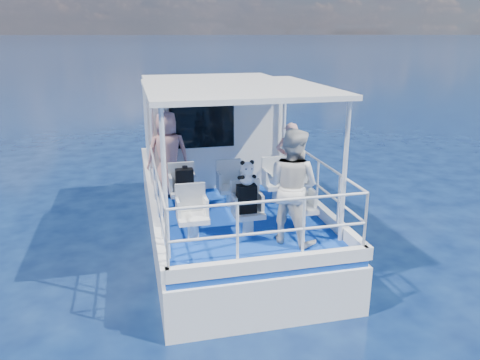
# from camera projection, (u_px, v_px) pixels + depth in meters

# --- Properties ---
(ground) EXTENTS (2000.00, 2000.00, 0.00)m
(ground) POSITION_uv_depth(u_px,v_px,m) (234.00, 253.00, 8.95)
(ground) COLOR #071436
(ground) RESTS_ON ground
(hull) EXTENTS (3.00, 7.00, 1.60)m
(hull) POSITION_uv_depth(u_px,v_px,m) (223.00, 232.00, 9.87)
(hull) COLOR white
(hull) RESTS_ON ground
(deck) EXTENTS (2.90, 6.90, 0.10)m
(deck) POSITION_uv_depth(u_px,v_px,m) (223.00, 195.00, 9.62)
(deck) COLOR #0B339A
(deck) RESTS_ON hull
(cabin) EXTENTS (2.85, 2.00, 2.20)m
(cabin) POSITION_uv_depth(u_px,v_px,m) (211.00, 128.00, 10.48)
(cabin) COLOR white
(cabin) RESTS_ON deck
(canopy) EXTENTS (3.00, 3.20, 0.08)m
(canopy) POSITION_uv_depth(u_px,v_px,m) (235.00, 88.00, 7.82)
(canopy) COLOR white
(canopy) RESTS_ON cabin
(canopy_posts) EXTENTS (2.77, 2.97, 2.20)m
(canopy_posts) POSITION_uv_depth(u_px,v_px,m) (236.00, 155.00, 8.11)
(canopy_posts) COLOR white
(canopy_posts) RESTS_ON deck
(railings) EXTENTS (2.84, 3.59, 1.00)m
(railings) POSITION_uv_depth(u_px,v_px,m) (241.00, 194.00, 7.99)
(railings) COLOR white
(railings) RESTS_ON deck
(seat_port_fwd) EXTENTS (0.48, 0.46, 0.38)m
(seat_port_fwd) POSITION_uv_depth(u_px,v_px,m) (183.00, 200.00, 8.61)
(seat_port_fwd) COLOR silver
(seat_port_fwd) RESTS_ON deck
(seat_center_fwd) EXTENTS (0.48, 0.46, 0.38)m
(seat_center_fwd) POSITION_uv_depth(u_px,v_px,m) (231.00, 196.00, 8.80)
(seat_center_fwd) COLOR silver
(seat_center_fwd) RESTS_ON deck
(seat_stbd_fwd) EXTENTS (0.48, 0.46, 0.38)m
(seat_stbd_fwd) POSITION_uv_depth(u_px,v_px,m) (277.00, 193.00, 9.00)
(seat_stbd_fwd) COLOR silver
(seat_stbd_fwd) RESTS_ON deck
(seat_port_aft) EXTENTS (0.48, 0.46, 0.38)m
(seat_port_aft) POSITION_uv_depth(u_px,v_px,m) (193.00, 227.00, 7.40)
(seat_port_aft) COLOR silver
(seat_port_aft) RESTS_ON deck
(seat_center_aft) EXTENTS (0.48, 0.46, 0.38)m
(seat_center_aft) POSITION_uv_depth(u_px,v_px,m) (248.00, 222.00, 7.60)
(seat_center_aft) COLOR silver
(seat_center_aft) RESTS_ON deck
(seat_stbd_aft) EXTENTS (0.48, 0.46, 0.38)m
(seat_stbd_aft) POSITION_uv_depth(u_px,v_px,m) (300.00, 217.00, 7.80)
(seat_stbd_aft) COLOR silver
(seat_stbd_aft) RESTS_ON deck
(passenger_port_fwd) EXTENTS (0.66, 0.49, 1.70)m
(passenger_port_fwd) POSITION_uv_depth(u_px,v_px,m) (168.00, 154.00, 9.19)
(passenger_port_fwd) COLOR tan
(passenger_port_fwd) RESTS_ON deck
(passenger_stbd_fwd) EXTENTS (0.62, 0.50, 1.49)m
(passenger_stbd_fwd) POSITION_uv_depth(u_px,v_px,m) (290.00, 160.00, 9.18)
(passenger_stbd_fwd) COLOR #F1A79C
(passenger_stbd_fwd) RESTS_ON deck
(passenger_stbd_aft) EXTENTS (1.09, 1.10, 1.80)m
(passenger_stbd_aft) POSITION_uv_depth(u_px,v_px,m) (292.00, 186.00, 7.11)
(passenger_stbd_aft) COLOR silver
(passenger_stbd_aft) RESTS_ON deck
(backpack_port) EXTENTS (0.32, 0.18, 0.42)m
(backpack_port) POSITION_uv_depth(u_px,v_px,m) (185.00, 180.00, 8.44)
(backpack_port) COLOR black
(backpack_port) RESTS_ON seat_port_fwd
(backpack_center) EXTENTS (0.31, 0.17, 0.46)m
(backpack_center) POSITION_uv_depth(u_px,v_px,m) (247.00, 199.00, 7.43)
(backpack_center) COLOR black
(backpack_center) RESTS_ON seat_center_aft
(compact_camera) EXTENTS (0.09, 0.06, 0.06)m
(compact_camera) POSITION_uv_depth(u_px,v_px,m) (185.00, 167.00, 8.39)
(compact_camera) COLOR black
(compact_camera) RESTS_ON backpack_port
(panda) EXTENTS (0.26, 0.21, 0.39)m
(panda) POSITION_uv_depth(u_px,v_px,m) (247.00, 173.00, 7.31)
(panda) COLOR white
(panda) RESTS_ON backpack_center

